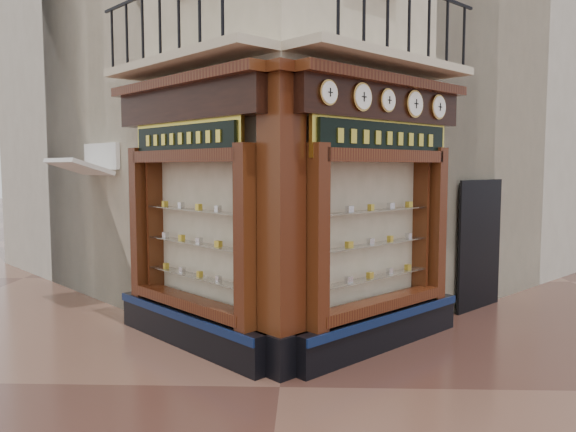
{
  "coord_description": "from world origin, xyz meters",
  "views": [
    {
      "loc": [
        0.32,
        -6.66,
        2.69
      ],
      "look_at": [
        0.04,
        2.0,
        1.93
      ],
      "focal_mm": 35.0,
      "sensor_mm": 36.0,
      "label": 1
    }
  ],
  "objects_px": {
    "clock_c": "(388,100)",
    "signboard_right": "(386,138)",
    "clock_d": "(414,104)",
    "signboard_left": "(184,139)",
    "corner_pilaster": "(281,225)",
    "clock_b": "(362,97)",
    "awning": "(83,308)",
    "clock_a": "(328,93)",
    "clock_e": "(438,107)"
  },
  "relations": [
    {
      "from": "clock_c",
      "to": "signboard_right",
      "type": "bearing_deg",
      "value": 42.25
    },
    {
      "from": "clock_d",
      "to": "signboard_right",
      "type": "relative_size",
      "value": 0.18
    },
    {
      "from": "signboard_left",
      "to": "corner_pilaster",
      "type": "bearing_deg",
      "value": -169.75
    },
    {
      "from": "clock_d",
      "to": "signboard_left",
      "type": "relative_size",
      "value": 0.21
    },
    {
      "from": "clock_b",
      "to": "signboard_left",
      "type": "height_order",
      "value": "clock_b"
    },
    {
      "from": "awning",
      "to": "signboard_left",
      "type": "xyz_separation_m",
      "value": [
        2.48,
        -2.22,
        3.1
      ]
    },
    {
      "from": "clock_a",
      "to": "clock_e",
      "type": "distance_m",
      "value": 2.52
    },
    {
      "from": "corner_pilaster",
      "to": "clock_a",
      "type": "xyz_separation_m",
      "value": [
        0.59,
        -0.01,
        1.67
      ]
    },
    {
      "from": "clock_b",
      "to": "clock_e",
      "type": "bearing_deg",
      "value": -0.0
    },
    {
      "from": "signboard_left",
      "to": "clock_e",
      "type": "bearing_deg",
      "value": -123.86
    },
    {
      "from": "awning",
      "to": "signboard_left",
      "type": "height_order",
      "value": "signboard_left"
    },
    {
      "from": "awning",
      "to": "signboard_right",
      "type": "relative_size",
      "value": 0.62
    },
    {
      "from": "clock_a",
      "to": "clock_c",
      "type": "height_order",
      "value": "clock_c"
    },
    {
      "from": "awning",
      "to": "signboard_right",
      "type": "distance_m",
      "value": 6.61
    },
    {
      "from": "clock_b",
      "to": "awning",
      "type": "bearing_deg",
      "value": 105.94
    },
    {
      "from": "corner_pilaster",
      "to": "clock_b",
      "type": "xyz_separation_m",
      "value": [
        1.06,
        0.45,
        1.67
      ]
    },
    {
      "from": "clock_e",
      "to": "signboard_left",
      "type": "relative_size",
      "value": 0.2
    },
    {
      "from": "signboard_right",
      "to": "clock_a",
      "type": "bearing_deg",
      "value": -175.29
    },
    {
      "from": "clock_b",
      "to": "clock_d",
      "type": "relative_size",
      "value": 0.94
    },
    {
      "from": "clock_d",
      "to": "signboard_left",
      "type": "distance_m",
      "value": 3.43
    },
    {
      "from": "clock_a",
      "to": "clock_b",
      "type": "distance_m",
      "value": 0.66
    },
    {
      "from": "clock_e",
      "to": "corner_pilaster",
      "type": "bearing_deg",
      "value": 171.7
    },
    {
      "from": "signboard_left",
      "to": "signboard_right",
      "type": "relative_size",
      "value": 0.88
    },
    {
      "from": "clock_b",
      "to": "clock_e",
      "type": "xyz_separation_m",
      "value": [
        1.31,
        1.31,
        0.0
      ]
    },
    {
      "from": "clock_e",
      "to": "signboard_left",
      "type": "xyz_separation_m",
      "value": [
        -3.83,
        -0.75,
        -0.52
      ]
    },
    {
      "from": "clock_c",
      "to": "clock_e",
      "type": "height_order",
      "value": "clock_e"
    },
    {
      "from": "corner_pilaster",
      "to": "clock_c",
      "type": "height_order",
      "value": "corner_pilaster"
    },
    {
      "from": "signboard_left",
      "to": "clock_c",
      "type": "bearing_deg",
      "value": -138.22
    },
    {
      "from": "clock_d",
      "to": "signboard_left",
      "type": "bearing_deg",
      "value": 140.04
    },
    {
      "from": "clock_a",
      "to": "signboard_right",
      "type": "bearing_deg",
      "value": 4.71
    },
    {
      "from": "clock_e",
      "to": "clock_c",
      "type": "bearing_deg",
      "value": 180.0
    },
    {
      "from": "corner_pilaster",
      "to": "clock_c",
      "type": "xyz_separation_m",
      "value": [
        1.45,
        0.85,
        1.67
      ]
    },
    {
      "from": "corner_pilaster",
      "to": "awning",
      "type": "relative_size",
      "value": 2.89
    },
    {
      "from": "corner_pilaster",
      "to": "clock_e",
      "type": "height_order",
      "value": "corner_pilaster"
    },
    {
      "from": "clock_e",
      "to": "clock_a",
      "type": "bearing_deg",
      "value": 180.0
    },
    {
      "from": "clock_b",
      "to": "signboard_left",
      "type": "xyz_separation_m",
      "value": [
        -2.52,
        0.56,
        -0.52
      ]
    },
    {
      "from": "awning",
      "to": "clock_a",
      "type": "bearing_deg",
      "value": -170.61
    },
    {
      "from": "clock_e",
      "to": "signboard_right",
      "type": "xyz_separation_m",
      "value": [
        -0.91,
        -0.75,
        -0.52
      ]
    },
    {
      "from": "corner_pilaster",
      "to": "signboard_left",
      "type": "relative_size",
      "value": 2.04
    },
    {
      "from": "clock_c",
      "to": "awning",
      "type": "relative_size",
      "value": 0.24
    },
    {
      "from": "clock_c",
      "to": "clock_e",
      "type": "distance_m",
      "value": 1.3
    },
    {
      "from": "clock_a",
      "to": "clock_c",
      "type": "bearing_deg",
      "value": 0.0
    },
    {
      "from": "corner_pilaster",
      "to": "clock_d",
      "type": "height_order",
      "value": "corner_pilaster"
    },
    {
      "from": "clock_c",
      "to": "awning",
      "type": "height_order",
      "value": "clock_c"
    },
    {
      "from": "clock_a",
      "to": "clock_d",
      "type": "relative_size",
      "value": 0.79
    },
    {
      "from": "clock_e",
      "to": "awning",
      "type": "distance_m",
      "value": 7.42
    },
    {
      "from": "corner_pilaster",
      "to": "clock_e",
      "type": "bearing_deg",
      "value": -8.3
    },
    {
      "from": "clock_d",
      "to": "signboard_left",
      "type": "xyz_separation_m",
      "value": [
        -3.38,
        -0.3,
        -0.52
      ]
    },
    {
      "from": "clock_c",
      "to": "signboard_right",
      "type": "height_order",
      "value": "clock_c"
    },
    {
      "from": "clock_c",
      "to": "signboard_left",
      "type": "height_order",
      "value": "clock_c"
    }
  ]
}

